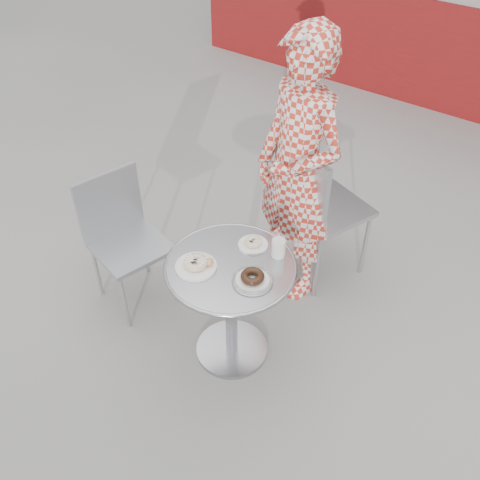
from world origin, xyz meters
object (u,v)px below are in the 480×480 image
Objects in this scene: seated_person at (297,173)px; milk_cup at (279,247)px; bistro_table at (231,288)px; chair_far at (320,233)px; plate_checker at (252,279)px; plate_near at (197,264)px; chair_left at (133,266)px; plate_far at (253,243)px.

seated_person is 13.76× the size of milk_cup.
bistro_table is 0.92m from chair_far.
bistro_table is 0.70× the size of chair_far.
plate_near is at bearing -162.34° from plate_checker.
chair_left reaches higher than plate_far.
chair_far is 6.32× the size of plate_far.
plate_far is (0.06, -0.50, -0.13)m from seated_person.
milk_cup reaches higher than plate_far.
plate_near is 1.03× the size of plate_checker.
plate_near is at bearing -76.89° from seated_person.
bistro_table is 4.41× the size of plate_far.
plate_checker is (0.89, -0.01, 0.43)m from chair_left.
chair_far is at bearing 87.95° from plate_far.
plate_near is 0.29m from plate_checker.
milk_cup reaches higher than bistro_table.
plate_near is (-0.15, -1.01, 0.40)m from chair_far.
plate_near reaches higher than plate_far.
plate_near is (-0.12, -0.11, 0.19)m from bistro_table.
bistro_table is 3.39× the size of plate_checker.
milk_cup is at bearing 53.39° from bistro_table.
chair_far is 4.73× the size of plate_near.
chair_far is at bearing 84.74° from seated_person.
bistro_table is at bearing -90.67° from plate_far.
chair_far is 0.81m from plate_far.
bistro_table is 0.78m from chair_left.
bistro_table is 0.41× the size of seated_person.
bistro_table is 0.76m from seated_person.
seated_person is at bearing 85.47° from plate_near.
seated_person reaches higher than chair_far.
chair_left is at bearing -116.24° from seated_person.
milk_cup reaches higher than plate_checker.
chair_far is 1.01m from plate_checker.
chair_left is at bearing -178.63° from bistro_table.
milk_cup is (0.15, 0.20, 0.22)m from bistro_table.
milk_cup is at bearing 119.70° from chair_far.
bistro_table is 0.24m from plate_checker.
milk_cup is (0.15, 0.01, 0.04)m from plate_far.
chair_far is 1.09m from plate_near.
plate_near is (0.62, -0.09, 0.44)m from chair_left.
seated_person is at bearing 106.41° from plate_checker.
plate_near reaches higher than bistro_table.
seated_person is 0.76m from plate_checker.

